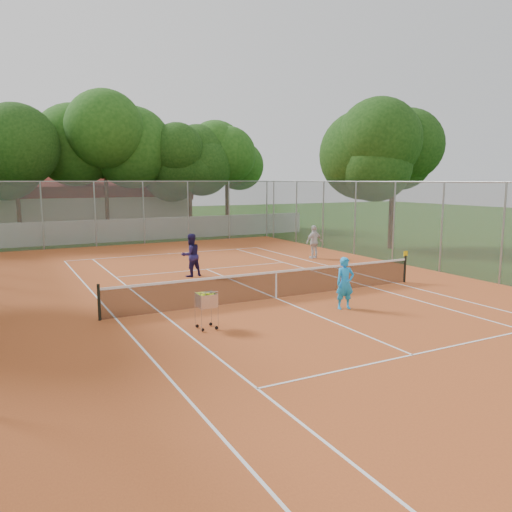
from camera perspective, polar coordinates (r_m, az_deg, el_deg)
name	(u,v)px	position (r m, az deg, el deg)	size (l,w,h in m)	color
ground	(276,299)	(17.35, 2.31, -4.91)	(120.00, 120.00, 0.00)	#1A3A0F
court_pad	(276,299)	(17.35, 2.31, -4.88)	(18.00, 34.00, 0.02)	#B45223
court_lines	(276,298)	(17.34, 2.31, -4.84)	(10.98, 23.78, 0.01)	white
tennis_net	(276,284)	(17.24, 2.32, -3.26)	(11.88, 0.10, 0.98)	black
perimeter_fence	(276,242)	(16.99, 2.35, 1.66)	(18.00, 34.00, 4.00)	slate
boundary_wall	(136,230)	(34.80, -13.51, 2.95)	(26.00, 0.30, 1.50)	silver
clubhouse	(81,203)	(44.12, -19.33, 5.75)	(16.40, 9.00, 4.40)	beige
tropical_trees	(124,167)	(37.57, -14.89, 9.80)	(29.00, 19.00, 10.00)	black
player_near	(345,283)	(16.03, 10.14, -3.07)	(0.60, 0.40, 1.65)	#1C9AF1
player_far_left	(191,255)	(21.23, -7.46, 0.09)	(0.89, 0.69, 1.83)	#1F194C
player_far_right	(314,242)	(26.14, 6.66, 1.61)	(1.02, 0.42, 1.74)	silver
ball_hopper	(206,310)	(13.77, -5.68, -6.11)	(0.53, 0.53, 1.10)	silver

